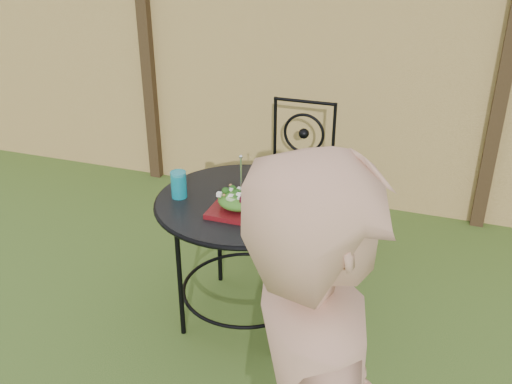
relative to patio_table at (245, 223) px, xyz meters
The scene contains 7 objects.
fence 1.61m from the patio_table, 92.55° to the left, with size 8.00×0.12×1.90m.
patio_table is the anchor object (origin of this frame).
patio_chair 0.89m from the patio_table, 87.76° to the left, with size 0.46×0.46×0.95m.
salad_plate 0.20m from the patio_table, 80.78° to the right, with size 0.27×0.27×0.02m, color #4D0B0E.
salad 0.24m from the patio_table, 80.78° to the right, with size 0.21×0.21×0.08m, color #235614.
fork 0.36m from the patio_table, 76.41° to the right, with size 0.01×0.01×0.18m, color silver.
drinking_glass 0.40m from the patio_table, 165.80° to the right, with size 0.08×0.08×0.14m, color #0E8FA5.
Camera 1 is at (0.97, -1.80, 2.04)m, focal length 40.00 mm.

